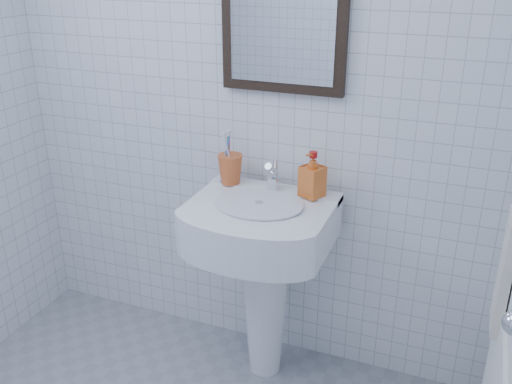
% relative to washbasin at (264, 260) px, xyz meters
% --- Properties ---
extents(wall_back, '(2.20, 0.02, 2.50)m').
position_rel_washbasin_xyz_m(wall_back, '(-0.16, 0.21, 0.67)').
color(wall_back, white).
rests_on(wall_back, ground).
extents(washbasin, '(0.56, 0.41, 0.86)m').
position_rel_washbasin_xyz_m(washbasin, '(0.00, 0.00, 0.00)').
color(washbasin, white).
rests_on(washbasin, ground).
extents(faucet, '(0.05, 0.12, 0.14)m').
position_rel_washbasin_xyz_m(faucet, '(0.00, 0.10, 0.33)').
color(faucet, silver).
rests_on(faucet, washbasin).
extents(toothbrush_cup, '(0.12, 0.12, 0.12)m').
position_rel_washbasin_xyz_m(toothbrush_cup, '(-0.19, 0.11, 0.34)').
color(toothbrush_cup, '#D15A28').
rests_on(toothbrush_cup, washbasin).
extents(soap_dispenser, '(0.11, 0.11, 0.19)m').
position_rel_washbasin_xyz_m(soap_dispenser, '(0.17, 0.10, 0.37)').
color(soap_dispenser, '#DF5815').
rests_on(soap_dispenser, washbasin).
extents(wall_mirror, '(0.50, 0.04, 0.62)m').
position_rel_washbasin_xyz_m(wall_mirror, '(-0.00, 0.19, 0.97)').
color(wall_mirror, black).
rests_on(wall_mirror, wall_back).
extents(hand_towel, '(0.03, 0.16, 0.38)m').
position_rel_washbasin_xyz_m(hand_towel, '(0.88, -0.28, 0.29)').
color(hand_towel, white).
rests_on(hand_towel, towel_ring).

